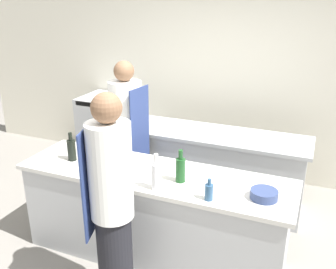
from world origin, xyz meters
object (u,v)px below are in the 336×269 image
chef_at_prep_near (112,205)px  bottle_water (209,191)px  bottle_vinegar (156,175)px  stockpot (134,112)px  bottle_cooking_oil (109,164)px  bowl_prep_small (109,159)px  bowl_mixing_large (264,195)px  oven_range (109,130)px  bottle_sauce (180,169)px  bottle_wine (72,149)px  chef_at_stove (127,139)px  bottle_olive_oil (118,161)px

chef_at_prep_near → bottle_water: bearing=-74.0°
bottle_vinegar → stockpot: 1.80m
bottle_cooking_oil → bowl_prep_small: bottle_cooking_oil is taller
bowl_mixing_large → oven_range: bearing=144.4°
bottle_cooking_oil → bottle_sauce: bearing=4.8°
oven_range → bottle_vinegar: 2.67m
oven_range → bottle_sauce: bearing=-44.6°
bottle_wine → bottle_sauce: bottle_sauce is taller
bottle_cooking_oil → bowl_mixing_large: bearing=1.6°
bottle_vinegar → bottle_water: size_ratio=1.73×
bottle_vinegar → bottle_water: 0.46m
bottle_wine → bottle_sauce: bearing=-0.6°
bowl_mixing_large → stockpot: 2.26m
bottle_cooking_oil → bowl_prep_small: 0.19m
bottle_wine → chef_at_stove: bearing=72.8°
chef_at_prep_near → bowl_mixing_large: 1.20m
bowl_prep_small → bottle_olive_oil: bearing=-39.4°
chef_at_prep_near → bowl_prep_small: (-0.44, 0.70, 0.01)m
stockpot → bottle_wine: bearing=-90.7°
oven_range → chef_at_stove: 1.46m
bowl_mixing_large → bottle_cooking_oil: bearing=-178.4°
bottle_water → bottle_cooking_oil: bearing=171.7°
bottle_olive_oil → bottle_wine: bearing=173.3°
bottle_cooking_oil → bowl_prep_small: size_ratio=0.69×
bowl_mixing_large → stockpot: size_ratio=0.83×
bottle_vinegar → chef_at_prep_near: bearing=-115.8°
chef_at_prep_near → bottle_sauce: (0.33, 0.60, 0.10)m
bottle_vinegar → bowl_prep_small: bottle_vinegar is taller
bowl_prep_small → bottle_sauce: bearing=-7.8°
bowl_prep_small → bottle_cooking_oil: bearing=-59.5°
bottle_olive_oil → bottle_vinegar: bearing=-18.7°
bottle_olive_oil → bottle_water: size_ratio=1.61×
oven_range → bowl_mixing_large: size_ratio=4.68×
bottle_cooking_oil → stockpot: bearing=108.1°
bottle_vinegar → bowl_prep_small: (-0.64, 0.31, -0.09)m
stockpot → chef_at_stove: bearing=-70.7°
bottle_water → bowl_mixing_large: 0.44m
bottle_olive_oil → bottle_water: bottle_olive_oil is taller
bottle_vinegar → chef_at_stove: bearing=130.2°
bowl_prep_small → chef_at_stove: bearing=103.2°
chef_at_prep_near → bottle_cooking_oil: (-0.35, 0.54, 0.05)m
oven_range → bowl_mixing_large: 3.15m
oven_range → bottle_olive_oil: bottle_olive_oil is taller
chef_at_stove → bottle_water: (1.23, -0.92, 0.08)m
bottle_sauce → bowl_mixing_large: (0.72, -0.02, -0.08)m
bottle_wine → bowl_prep_small: (0.36, 0.09, -0.08)m
bowl_mixing_large → stockpot: (-1.84, 1.32, 0.09)m
bowl_prep_small → bottle_water: bearing=-15.8°
bottle_cooking_oil → bowl_prep_small: bearing=120.5°
bottle_wine → bottle_water: bearing=-8.3°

